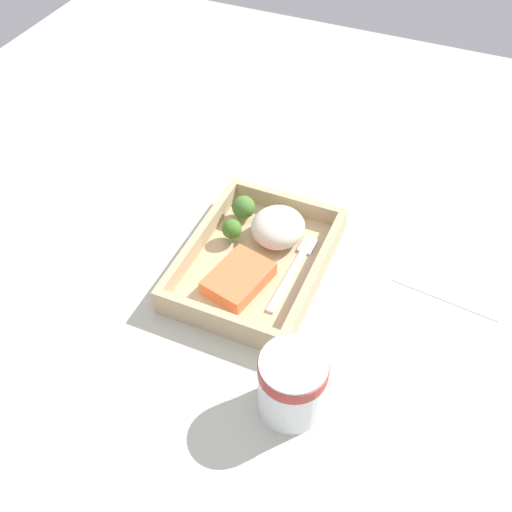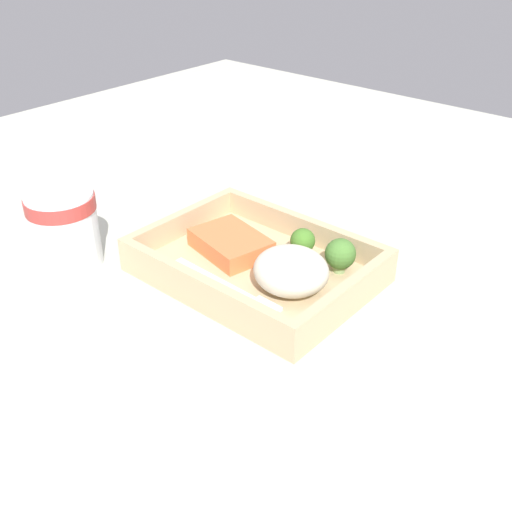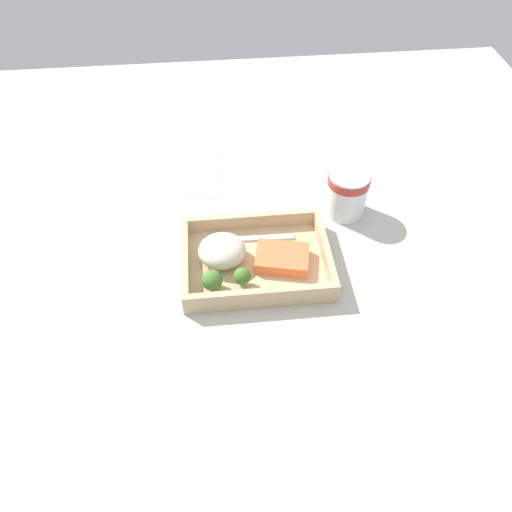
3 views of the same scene
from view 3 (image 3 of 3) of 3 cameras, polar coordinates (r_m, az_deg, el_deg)
name	(u,v)px [view 3 (image 3 of 3)]	position (r cm, az deg, el deg)	size (l,w,h in cm)	color
ground_plane	(256,269)	(93.00, 0.00, -1.52)	(160.00, 160.00, 2.00)	#B9BBAB
takeout_tray	(256,264)	(91.79, 0.00, -0.88)	(26.65, 19.65, 1.20)	tan
tray_rim	(256,256)	(90.18, 0.00, 0.02)	(26.65, 19.65, 3.10)	tan
salmon_fillet	(282,258)	(90.46, 3.01, -0.24)	(9.50, 6.84, 2.32)	#F5723F
mashed_potatoes	(222,251)	(90.03, -3.89, 0.61)	(8.63, 8.18, 4.87)	beige
broccoli_floret_1	(212,281)	(85.76, -5.03, -2.81)	(3.66, 3.66, 4.24)	#83A366
broccoli_floret_2	(242,277)	(86.04, -1.59, -2.36)	(3.04, 3.04, 3.95)	#73A05D
fork	(247,239)	(94.97, -1.03, 1.99)	(15.85, 2.32, 0.44)	white
paper_cup	(347,191)	(100.60, 10.37, 7.29)	(8.25, 8.25, 9.54)	white
receipt_slip	(204,174)	(111.97, -6.00, 9.27)	(7.98, 15.60, 0.24)	white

